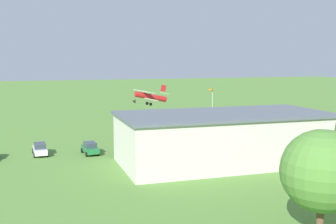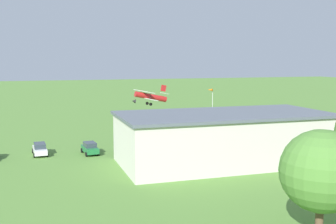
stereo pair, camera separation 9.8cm
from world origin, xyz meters
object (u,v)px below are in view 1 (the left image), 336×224
Objects in this scene: car_green at (90,148)px; person_by_parked_cars at (212,132)px; windsock at (210,92)px; tree_by_windsock at (322,171)px; person_beside_truck at (149,135)px; car_white at (40,149)px; biplane at (149,96)px; person_watching_takeoff at (130,139)px; hangar at (224,138)px; person_walking_on_apron at (245,133)px.

person_by_parked_cars is (-21.58, -6.64, 0.01)m from car_green.
tree_by_windsock is at bearing 72.04° from windsock.
person_beside_truck is at bearing 50.71° from windsock.
tree_by_windsock reaches higher than car_white.
tree_by_windsock is (-18.38, 35.43, 4.33)m from car_white.
car_green is (15.51, 24.37, -4.78)m from biplane.
car_green is 22.58m from person_by_parked_cars.
biplane is 1.76× the size of car_white.
person_watching_takeoff is at bearing 48.47° from windsock.
person_beside_truck is at bearing -73.79° from hangar.
car_green is 2.62× the size of person_watching_takeoff.
car_green is at bearing 34.42° from person_beside_truck.
person_beside_truck is at bearing -12.03° from person_walking_on_apron.
biplane is 2.00× the size of car_green.
person_by_parked_cars is 0.21× the size of tree_by_windsock.
car_white is 14.21m from person_watching_takeoff.
hangar reaches higher than car_white.
person_beside_truck reaches higher than car_white.
biplane is 18.52m from person_beside_truck.
person_walking_on_apron is 0.28× the size of windsock.
person_watching_takeoff is at bearing -164.41° from car_white.
car_white is at bearing -28.21° from hangar.
car_white is at bearing 40.24° from windsock.
person_by_parked_cars reaches higher than car_green.
person_by_parked_cars is 11.09m from person_beside_truck.
car_white is (22.18, -11.90, -2.36)m from hangar.
tree_by_windsock reaches higher than person_walking_on_apron.
biplane reaches higher than person_by_parked_cars.
tree_by_windsock reaches higher than person_watching_takeoff.
biplane reaches higher than person_walking_on_apron.
windsock is (-27.48, -31.02, 4.54)m from person_watching_takeoff.
person_walking_on_apron is 34.06m from windsock.
tree_by_windsock is (-1.25, 40.90, 4.32)m from person_beside_truck.
windsock is at bearing -113.40° from person_by_parked_cars.
person_walking_on_apron is (-32.88, -2.11, -0.01)m from car_white.
windsock is at bearing -131.53° from person_watching_takeoff.
car_green is 6.85m from car_white.
person_beside_truck is at bearing -162.30° from car_white.
car_white is at bearing -62.58° from tree_by_windsock.
person_watching_takeoff is 19.27m from person_walking_on_apron.
hangar is 5.71× the size of car_white.
car_green is 0.50× the size of tree_by_windsock.
person_watching_takeoff is (8.49, -15.72, -2.43)m from hangar.
person_beside_truck is at bearing -145.58° from car_green.
windsock is (-8.28, -32.73, 4.49)m from person_walking_on_apron.
person_by_parked_cars is 32.91m from windsock.
car_white is at bearing 17.70° from person_beside_truck.
person_walking_on_apron is 0.20× the size of tree_by_windsock.
hangar reaches higher than person_by_parked_cars.
hangar reaches higher than person_walking_on_apron.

